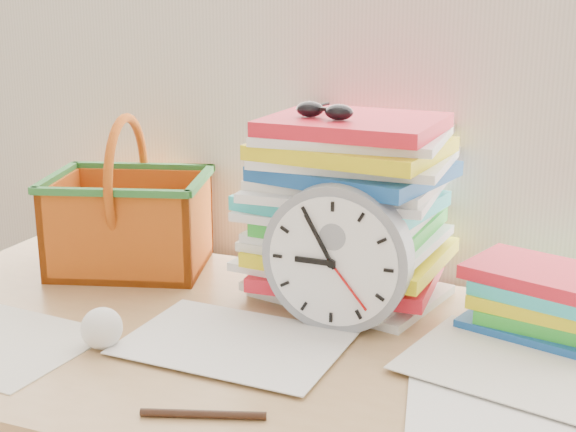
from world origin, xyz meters
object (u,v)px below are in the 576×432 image
at_px(book_stack, 545,301).
at_px(clock, 337,258).
at_px(paper_stack, 346,208).
at_px(basket, 128,195).
at_px(desk, 272,385).

bearing_deg(book_stack, clock, -161.52).
bearing_deg(paper_stack, basket, -177.98).
distance_m(paper_stack, clock, 0.15).
relative_size(clock, book_stack, 0.93).
xyz_separation_m(desk, basket, (-0.39, 0.22, 0.22)).
height_order(desk, clock, clock).
relative_size(desk, basket, 4.75).
bearing_deg(book_stack, basket, 178.30).
relative_size(paper_stack, clock, 1.41).
distance_m(desk, paper_stack, 0.33).
height_order(clock, book_stack, clock).
distance_m(paper_stack, book_stack, 0.36).
height_order(paper_stack, clock, paper_stack).
bearing_deg(basket, book_stack, -18.33).
xyz_separation_m(book_stack, basket, (-0.78, 0.02, 0.09)).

